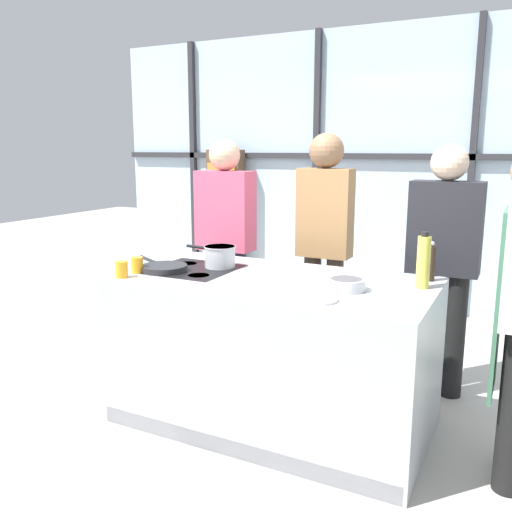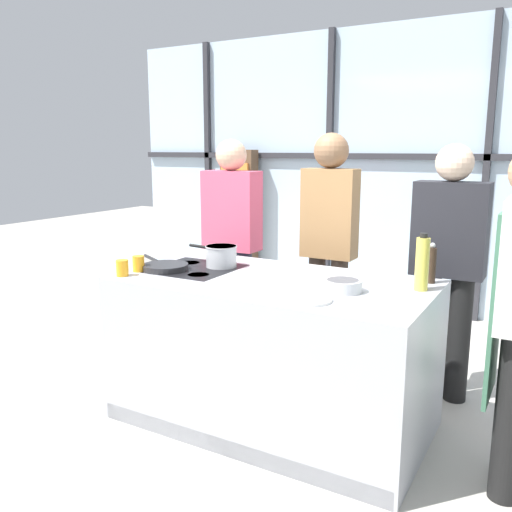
{
  "view_description": "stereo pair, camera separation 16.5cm",
  "coord_description": "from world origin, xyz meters",
  "px_view_note": "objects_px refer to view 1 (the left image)",
  "views": [
    {
      "loc": [
        1.28,
        -2.76,
        1.63
      ],
      "look_at": [
        -0.17,
        0.1,
        0.98
      ],
      "focal_mm": 38.0,
      "sensor_mm": 36.0,
      "label": 1
    },
    {
      "loc": [
        1.43,
        -2.68,
        1.63
      ],
      "look_at": [
        -0.17,
        0.1,
        0.98
      ],
      "focal_mm": 38.0,
      "sensor_mm": 36.0,
      "label": 2
    }
  ],
  "objects_px": {
    "white_plate": "(314,298)",
    "mixing_bowl": "(346,284)",
    "saucepan": "(220,256)",
    "juice_glass_near": "(122,270)",
    "spectator_center_right": "(443,257)",
    "juice_glass_far": "(137,265)",
    "spectator_far_left": "(225,235)",
    "spectator_center_left": "(324,236)",
    "oil_bottle": "(423,262)",
    "pepper_grinder": "(431,263)",
    "frying_pan": "(164,267)"
  },
  "relations": [
    {
      "from": "frying_pan",
      "to": "spectator_center_right",
      "type": "bearing_deg",
      "value": 32.6
    },
    {
      "from": "spectator_far_left",
      "to": "juice_glass_far",
      "type": "height_order",
      "value": "spectator_far_left"
    },
    {
      "from": "oil_bottle",
      "to": "pepper_grinder",
      "type": "distance_m",
      "value": 0.19
    },
    {
      "from": "spectator_center_left",
      "to": "juice_glass_far",
      "type": "xyz_separation_m",
      "value": [
        -0.8,
        -1.08,
        -0.08
      ]
    },
    {
      "from": "white_plate",
      "to": "oil_bottle",
      "type": "height_order",
      "value": "oil_bottle"
    },
    {
      "from": "mixing_bowl",
      "to": "pepper_grinder",
      "type": "relative_size",
      "value": 0.9
    },
    {
      "from": "spectator_center_right",
      "to": "frying_pan",
      "type": "bearing_deg",
      "value": 32.6
    },
    {
      "from": "spectator_center_right",
      "to": "white_plate",
      "type": "bearing_deg",
      "value": 68.84
    },
    {
      "from": "white_plate",
      "to": "mixing_bowl",
      "type": "distance_m",
      "value": 0.27
    },
    {
      "from": "pepper_grinder",
      "to": "oil_bottle",
      "type": "bearing_deg",
      "value": -93.04
    },
    {
      "from": "saucepan",
      "to": "mixing_bowl",
      "type": "xyz_separation_m",
      "value": [
        0.89,
        -0.19,
        -0.04
      ]
    },
    {
      "from": "pepper_grinder",
      "to": "juice_glass_far",
      "type": "distance_m",
      "value": 1.72
    },
    {
      "from": "mixing_bowl",
      "to": "oil_bottle",
      "type": "relative_size",
      "value": 0.67
    },
    {
      "from": "saucepan",
      "to": "juice_glass_near",
      "type": "relative_size",
      "value": 3.89
    },
    {
      "from": "spectator_center_left",
      "to": "juice_glass_near",
      "type": "relative_size",
      "value": 18.1
    },
    {
      "from": "frying_pan",
      "to": "white_plate",
      "type": "bearing_deg",
      "value": -10.34
    },
    {
      "from": "spectator_center_left",
      "to": "juice_glass_near",
      "type": "bearing_deg",
      "value": 56.69
    },
    {
      "from": "frying_pan",
      "to": "pepper_grinder",
      "type": "height_order",
      "value": "pepper_grinder"
    },
    {
      "from": "spectator_center_right",
      "to": "juice_glass_far",
      "type": "relative_size",
      "value": 17.31
    },
    {
      "from": "spectator_far_left",
      "to": "spectator_center_left",
      "type": "height_order",
      "value": "spectator_center_left"
    },
    {
      "from": "pepper_grinder",
      "to": "juice_glass_near",
      "type": "relative_size",
      "value": 2.39
    },
    {
      "from": "spectator_center_left",
      "to": "white_plate",
      "type": "bearing_deg",
      "value": 107.5
    },
    {
      "from": "saucepan",
      "to": "juice_glass_far",
      "type": "relative_size",
      "value": 3.89
    },
    {
      "from": "saucepan",
      "to": "spectator_center_right",
      "type": "bearing_deg",
      "value": 29.81
    },
    {
      "from": "pepper_grinder",
      "to": "juice_glass_far",
      "type": "bearing_deg",
      "value": -159.78
    },
    {
      "from": "saucepan",
      "to": "spectator_far_left",
      "type": "bearing_deg",
      "value": 117.5
    },
    {
      "from": "juice_glass_near",
      "to": "white_plate",
      "type": "bearing_deg",
      "value": 3.17
    },
    {
      "from": "mixing_bowl",
      "to": "pepper_grinder",
      "type": "distance_m",
      "value": 0.56
    },
    {
      "from": "spectator_center_right",
      "to": "saucepan",
      "type": "distance_m",
      "value": 1.44
    },
    {
      "from": "white_plate",
      "to": "pepper_grinder",
      "type": "height_order",
      "value": "pepper_grinder"
    },
    {
      "from": "spectator_far_left",
      "to": "frying_pan",
      "type": "relative_size",
      "value": 3.62
    },
    {
      "from": "juice_glass_far",
      "to": "white_plate",
      "type": "bearing_deg",
      "value": -3.71
    },
    {
      "from": "mixing_bowl",
      "to": "spectator_center_left",
      "type": "bearing_deg",
      "value": 116.51
    },
    {
      "from": "spectator_far_left",
      "to": "oil_bottle",
      "type": "bearing_deg",
      "value": 157.32
    },
    {
      "from": "saucepan",
      "to": "oil_bottle",
      "type": "relative_size",
      "value": 1.21
    },
    {
      "from": "spectator_center_right",
      "to": "juice_glass_far",
      "type": "bearing_deg",
      "value": 33.8
    },
    {
      "from": "juice_glass_near",
      "to": "juice_glass_far",
      "type": "xyz_separation_m",
      "value": [
        0.0,
        0.14,
        0.0
      ]
    },
    {
      "from": "pepper_grinder",
      "to": "spectator_center_right",
      "type": "bearing_deg",
      "value": 90.01
    },
    {
      "from": "saucepan",
      "to": "juice_glass_far",
      "type": "height_order",
      "value": "saucepan"
    },
    {
      "from": "spectator_far_left",
      "to": "spectator_center_right",
      "type": "relative_size",
      "value": 1.02
    },
    {
      "from": "oil_bottle",
      "to": "juice_glass_near",
      "type": "relative_size",
      "value": 3.21
    },
    {
      "from": "saucepan",
      "to": "pepper_grinder",
      "type": "xyz_separation_m",
      "value": [
        1.25,
        0.23,
        0.03
      ]
    },
    {
      "from": "frying_pan",
      "to": "spectator_far_left",
      "type": "bearing_deg",
      "value": 97.0
    },
    {
      "from": "frying_pan",
      "to": "juice_glass_far",
      "type": "distance_m",
      "value": 0.16
    },
    {
      "from": "frying_pan",
      "to": "saucepan",
      "type": "relative_size",
      "value": 1.26
    },
    {
      "from": "spectator_center_right",
      "to": "juice_glass_near",
      "type": "relative_size",
      "value": 17.31
    },
    {
      "from": "spectator_center_left",
      "to": "saucepan",
      "type": "relative_size",
      "value": 4.66
    },
    {
      "from": "spectator_center_right",
      "to": "mixing_bowl",
      "type": "distance_m",
      "value": 0.97
    },
    {
      "from": "mixing_bowl",
      "to": "juice_glass_far",
      "type": "bearing_deg",
      "value": -172.02
    },
    {
      "from": "spectator_center_left",
      "to": "saucepan",
      "type": "xyz_separation_m",
      "value": [
        -0.44,
        -0.72,
        -0.06
      ]
    }
  ]
}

